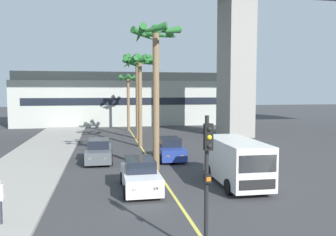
{
  "coord_description": "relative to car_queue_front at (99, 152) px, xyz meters",
  "views": [
    {
      "loc": [
        -3.16,
        -2.78,
        4.9
      ],
      "look_at": [
        0.0,
        14.0,
        3.54
      ],
      "focal_mm": 36.56,
      "sensor_mm": 36.0,
      "label": 1
    }
  ],
  "objects": [
    {
      "name": "lane_stripe_center",
      "position": [
        3.54,
        2.93,
        -0.72
      ],
      "size": [
        0.14,
        56.0,
        0.01
      ],
      "primitive_type": "cube",
      "color": "#DBCC4C",
      "rests_on": "ground"
    },
    {
      "name": "traffic_light_median_near",
      "position": [
        3.27,
        -14.58,
        1.99
      ],
      "size": [
        0.24,
        0.37,
        4.2
      ],
      "color": "black",
      "rests_on": "ground"
    },
    {
      "name": "palm_tree_near_median",
      "position": [
        3.77,
        10.98,
        6.08
      ],
      "size": [
        2.94,
        2.99,
        8.69
      ],
      "color": "brown",
      "rests_on": "ground"
    },
    {
      "name": "sidewalk_left",
      "position": [
        -4.46,
        -5.07,
        -0.65
      ],
      "size": [
        4.8,
        80.0,
        0.15
      ],
      "primitive_type": "cube",
      "color": "#9E9991",
      "rests_on": "ground"
    },
    {
      "name": "palm_tree_far_median",
      "position": [
        3.52,
        5.92,
        5.91
      ],
      "size": [
        3.3,
        3.25,
        7.93
      ],
      "color": "brown",
      "rests_on": "ground"
    },
    {
      "name": "delivery_van",
      "position": [
        7.11,
        -7.3,
        0.57
      ],
      "size": [
        2.22,
        5.28,
        2.36
      ],
      "color": "silver",
      "rests_on": "ground"
    },
    {
      "name": "palm_tree_mid_median",
      "position": [
        3.51,
        -3.28,
        6.21
      ],
      "size": [
        3.07,
        3.17,
        8.88
      ],
      "color": "brown",
      "rests_on": "ground"
    },
    {
      "name": "pier_building_backdrop",
      "position": [
        3.54,
        27.16,
        2.98
      ],
      "size": [
        30.72,
        8.04,
        7.52
      ],
      "color": "#ADB2A8",
      "rests_on": "ground"
    },
    {
      "name": "car_queue_front",
      "position": [
        0.0,
        0.0,
        0.0
      ],
      "size": [
        1.88,
        4.12,
        1.56
      ],
      "color": "#4C5156",
      "rests_on": "ground"
    },
    {
      "name": "palm_tree_farthest_median",
      "position": [
        3.37,
        18.51,
        4.9
      ],
      "size": [
        2.55,
        2.64,
        6.99
      ],
      "color": "brown",
      "rests_on": "ground"
    },
    {
      "name": "car_queue_second",
      "position": [
        5.0,
        -0.04,
        0.0
      ],
      "size": [
        1.93,
        4.15,
        1.56
      ],
      "color": "navy",
      "rests_on": "ground"
    },
    {
      "name": "car_queue_third",
      "position": [
        2.1,
        -7.25,
        0.0
      ],
      "size": [
        1.84,
        4.1,
        1.56
      ],
      "color": "white",
      "rests_on": "ground"
    }
  ]
}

